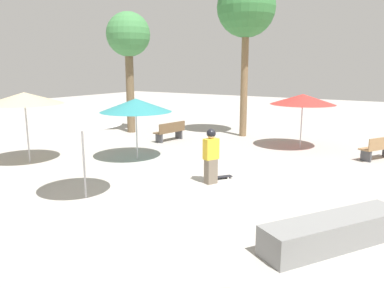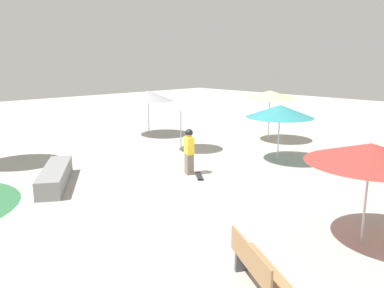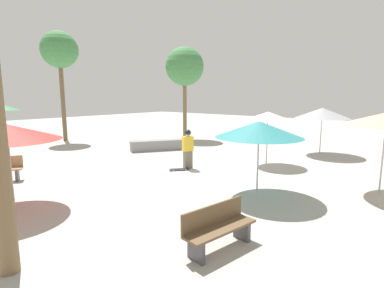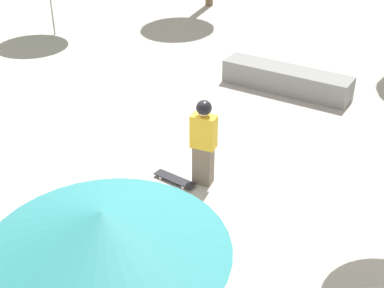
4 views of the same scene
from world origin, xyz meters
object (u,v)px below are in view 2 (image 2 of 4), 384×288
Objects in this scene: skater_main at (189,150)px; bench_near at (257,267)px; shade_umbrella_red at (371,153)px; skateboard at (199,176)px; concrete_ledge at (55,176)px; shade_umbrella_teal at (280,111)px; bench_far at (379,163)px; shade_umbrella_grey at (148,96)px; shade_umbrella_tan at (270,95)px; shade_umbrella_white at (181,103)px.

skater_main reaches higher than bench_near.
shade_umbrella_red is at bearing 16.75° from skater_main.
shade_umbrella_red is at bearing 29.69° from skateboard.
shade_umbrella_teal is (7.51, -3.21, 1.68)m from concrete_ledge.
bench_far is 11.21m from shade_umbrella_grey.
shade_umbrella_tan is at bearing 152.79° from bench_near.
shade_umbrella_white is (-2.54, 7.27, 1.64)m from bench_far.
shade_umbrella_white reaches higher than shade_umbrella_teal.
shade_umbrella_white reaches higher than concrete_ledge.
shade_umbrella_tan is at bearing -18.29° from shade_umbrella_white.
shade_umbrella_tan reaches higher than shade_umbrella_teal.
shade_umbrella_grey is (-1.45, 11.00, 1.63)m from bench_far.
shade_umbrella_teal is at bearing -86.30° from shade_umbrella_grey.
concrete_ledge is (-3.82, 2.09, -0.58)m from skater_main.
bench_near reaches higher than skateboard.
shade_umbrella_tan is 6.15m from shade_umbrella_grey.
skater_main is 0.96× the size of bench_far.
shade_umbrella_tan is at bearing 142.50° from skateboard.
bench_near is (-3.72, -5.16, 0.37)m from skateboard.
skater_main is at bearing 163.10° from shade_umbrella_teal.
shade_umbrella_tan is (1.86, 5.82, 1.82)m from bench_far.
shade_umbrella_white is (2.11, 3.26, 2.00)m from skateboard.
bench_near is 0.62× the size of shade_umbrella_red.
concrete_ledge is at bearing -87.25° from skateboard.
shade_umbrella_tan reaches higher than shade_umbrella_grey.
skater_main is 6.77m from shade_umbrella_tan.
shade_umbrella_red is at bearing -134.00° from shade_umbrella_tan.
shade_umbrella_teal is at bearing -67.76° from shade_umbrella_white.
shade_umbrella_tan is (10.24, 6.96, 1.82)m from bench_near.
shade_umbrella_white reaches higher than skateboard.
shade_umbrella_grey is (3.21, 6.98, 2.00)m from skateboard.
skater_main is at bearing -127.29° from shade_umbrella_white.
skateboard is at bearing 82.67° from shade_umbrella_red.
shade_umbrella_red reaches higher than shade_umbrella_teal.
shade_umbrella_red is (-5.39, -1.68, 1.57)m from bench_far.
concrete_ledge is at bearing -173.63° from shade_umbrella_white.
bench_far is 5.86m from shade_umbrella_red.
bench_near is at bearing -145.78° from shade_umbrella_tan.
skater_main is 6.80m from bench_near.
skateboard is 0.29× the size of shade_umbrella_grey.
shade_umbrella_tan is at bearing -57.44° from shade_umbrella_grey.
shade_umbrella_grey is at bearing 93.70° from shade_umbrella_teal.
skater_main is 4.40m from concrete_ledge.
shade_umbrella_grey reaches higher than skater_main.
bench_far is (4.64, -4.52, -0.43)m from skater_main.
concrete_ledge is 1.16× the size of shade_umbrella_teal.
concrete_ledge is 8.46m from shade_umbrella_grey.
skater_main is at bearing -28.70° from concrete_ledge.
skater_main reaches higher than concrete_ledge.
shade_umbrella_grey is (3.94, 12.68, 0.06)m from shade_umbrella_red.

